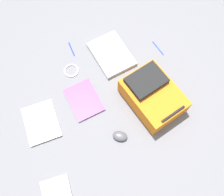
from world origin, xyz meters
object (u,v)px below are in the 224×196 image
object	(u,v)px
computer_mouse	(120,136)
book_red	(41,123)
pen_blue	(72,49)
pen_black	(158,48)
laptop	(111,54)
cable_coil	(71,71)
book_comic	(84,100)
backpack	(152,95)

from	to	relation	value
computer_mouse	book_red	bearing A→B (deg)	93.02
pen_blue	book_red	bearing A→B (deg)	57.30
book_red	pen_black	world-z (taller)	book_red
laptop	cable_coil	bearing A→B (deg)	7.51
book_comic	pen_blue	distance (m)	0.44
laptop	cable_coil	size ratio (longest dim) A/B	3.57
book_red	computer_mouse	world-z (taller)	computer_mouse
backpack	computer_mouse	size ratio (longest dim) A/B	4.91
computer_mouse	pen_black	world-z (taller)	computer_mouse
cable_coil	pen_blue	distance (m)	0.19
cable_coil	pen_black	world-z (taller)	cable_coil
laptop	book_red	world-z (taller)	laptop
computer_mouse	cable_coil	bearing A→B (deg)	48.50
pen_black	pen_blue	xyz separation A→B (m)	(0.63, -0.18, 0.00)
book_comic	book_red	size ratio (longest dim) A/B	1.05
pen_blue	pen_black	bearing A→B (deg)	163.84
backpack	pen_black	bearing A→B (deg)	-117.68
backpack	book_red	size ratio (longest dim) A/B	1.65
book_red	cable_coil	distance (m)	0.44
laptop	computer_mouse	bearing A→B (deg)	78.18
backpack	book_comic	distance (m)	0.47
laptop	pen_black	size ratio (longest dim) A/B	2.75
book_red	pen_black	distance (m)	1.02
laptop	backpack	bearing A→B (deg)	110.30
backpack	computer_mouse	bearing A→B (deg)	33.54
book_comic	cable_coil	distance (m)	0.25
pen_blue	book_comic	bearing A→B (deg)	87.94
laptop	pen_blue	xyz separation A→B (m)	(0.28, -0.14, -0.01)
backpack	cable_coil	world-z (taller)	backpack
book_comic	computer_mouse	size ratio (longest dim) A/B	3.12
cable_coil	backpack	bearing A→B (deg)	141.17
cable_coil	pen_black	xyz separation A→B (m)	(-0.68, 0.00, -0.00)
backpack	book_red	distance (m)	0.77
computer_mouse	cable_coil	xyz separation A→B (m)	(0.19, -0.57, -0.01)
book_red	pen_blue	world-z (taller)	book_red
book_comic	computer_mouse	world-z (taller)	computer_mouse
pen_black	cable_coil	bearing A→B (deg)	-0.14
backpack	pen_black	distance (m)	0.44
pen_black	book_comic	bearing A→B (deg)	21.15
laptop	pen_black	world-z (taller)	laptop
backpack	laptop	bearing A→B (deg)	-69.70
book_comic	pen_blue	xyz separation A→B (m)	(-0.02, -0.44, -0.00)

